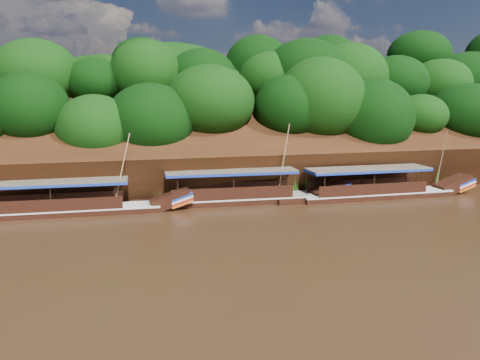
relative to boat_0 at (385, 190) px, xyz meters
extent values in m
plane|color=black|center=(-13.57, -6.91, -0.58)|extent=(160.00, 160.00, 0.00)
cube|color=black|center=(-13.57, 9.09, 2.92)|extent=(120.00, 16.12, 13.64)
cube|color=black|center=(-13.57, 19.09, -0.58)|extent=(120.00, 24.00, 12.00)
ellipsoid|color=#0A3508|center=(-19.57, 8.09, 2.92)|extent=(18.00, 8.00, 6.40)
ellipsoid|color=#0A3508|center=(-13.57, 16.09, 8.62)|extent=(24.00, 11.00, 8.40)
ellipsoid|color=#0A3508|center=(10.43, 7.59, 2.82)|extent=(18.00, 8.00, 6.00)
ellipsoid|color=#0A3508|center=(20.43, 15.09, 8.22)|extent=(22.00, 10.00, 8.00)
cube|color=black|center=(-0.81, 0.01, -0.58)|extent=(13.43, 2.41, 0.94)
cube|color=silver|center=(-0.81, 0.01, -0.13)|extent=(13.43, 2.47, 0.10)
cube|color=black|center=(6.73, -0.05, 0.15)|extent=(3.18, 1.75, 1.83)
cube|color=#18349E|center=(7.57, -0.06, 0.46)|extent=(1.66, 1.81, 0.68)
cube|color=#AD2013|center=(7.57, -0.06, 0.11)|extent=(1.66, 1.81, 0.68)
cube|color=brown|center=(-1.65, 0.01, 1.94)|extent=(10.52, 2.73, 0.13)
cube|color=#18349E|center=(-1.65, 0.01, 1.82)|extent=(10.52, 2.73, 0.19)
cylinder|color=tan|center=(4.95, -0.56, 2.55)|extent=(0.95, 2.01, 4.91)
cube|color=black|center=(-12.32, 1.09, -0.58)|extent=(13.33, 3.10, 0.99)
cube|color=silver|center=(-12.32, 1.09, -0.11)|extent=(13.33, 3.17, 0.11)
cube|color=black|center=(-4.90, 0.71, 0.19)|extent=(3.22, 1.98, 1.86)
cube|color=#18349E|center=(-4.07, 0.66, 0.52)|extent=(1.72, 1.97, 0.68)
cube|color=#AD2013|center=(-4.07, 0.66, 0.14)|extent=(1.72, 1.97, 0.68)
cube|color=brown|center=(-13.15, 1.13, 2.07)|extent=(10.48, 3.31, 0.13)
cube|color=#18349E|center=(-13.15, 1.13, 1.94)|extent=(10.48, 3.31, 0.20)
cylinder|color=tan|center=(-9.06, 0.26, 2.86)|extent=(0.65, 0.94, 5.82)
cube|color=black|center=(-25.55, 0.70, -0.58)|extent=(13.43, 2.75, 0.91)
cube|color=silver|center=(-25.55, 0.70, -0.15)|extent=(13.43, 2.81, 0.10)
cube|color=black|center=(-18.04, 0.41, 0.12)|extent=(3.20, 1.79, 1.79)
cube|color=#18349E|center=(-17.21, 0.38, 0.43)|extent=(1.70, 1.80, 0.67)
cube|color=#AD2013|center=(-17.21, 0.38, 0.08)|extent=(1.70, 1.80, 0.67)
cube|color=brown|center=(-26.38, 0.74, 1.85)|extent=(10.55, 2.97, 0.12)
cube|color=#18349E|center=(-26.38, 0.74, 1.73)|extent=(10.55, 2.97, 0.18)
cylinder|color=tan|center=(-21.51, 0.34, 2.60)|extent=(1.40, 0.86, 5.25)
cone|color=#265C17|center=(-27.18, 2.68, 0.41)|extent=(1.50, 1.50, 1.99)
cone|color=#265C17|center=(-18.39, 1.93, 0.08)|extent=(1.50, 1.50, 1.32)
cone|color=#265C17|center=(-12.67, 2.79, 0.28)|extent=(1.50, 1.50, 1.73)
cone|color=#265C17|center=(-6.72, 2.32, 0.34)|extent=(1.50, 1.50, 1.86)
cone|color=#265C17|center=(0.53, 2.62, 0.27)|extent=(1.50, 1.50, 1.70)
cone|color=#265C17|center=(7.25, 2.30, 0.34)|extent=(1.50, 1.50, 1.85)
camera|label=1|loc=(-21.85, -34.36, 7.84)|focal=35.00mm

